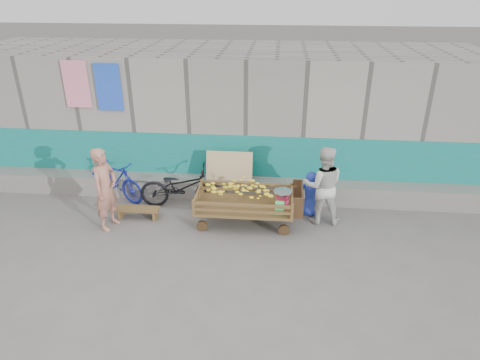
# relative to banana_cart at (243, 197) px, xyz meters

# --- Properties ---
(ground) EXTENTS (80.00, 80.00, 0.00)m
(ground) POSITION_rel_banana_cart_xyz_m (-0.68, -1.27, -0.61)
(ground) COLOR #5A5753
(ground) RESTS_ON ground
(building_wall) EXTENTS (12.00, 3.50, 3.00)m
(building_wall) POSITION_rel_banana_cart_xyz_m (-0.68, 2.78, 0.86)
(building_wall) COLOR gray
(building_wall) RESTS_ON ground
(banana_cart) EXTENTS (2.10, 0.96, 0.90)m
(banana_cart) POSITION_rel_banana_cart_xyz_m (0.00, 0.00, 0.00)
(banana_cart) COLOR brown
(banana_cart) RESTS_ON ground
(bench) EXTENTS (0.91, 0.27, 0.23)m
(bench) POSITION_rel_banana_cart_xyz_m (-2.17, 0.01, -0.44)
(bench) COLOR brown
(bench) RESTS_ON ground
(vendor_man) EXTENTS (0.54, 0.69, 1.67)m
(vendor_man) POSITION_rel_banana_cart_xyz_m (-2.62, -0.36, 0.23)
(vendor_man) COLOR #A16655
(vendor_man) RESTS_ON ground
(woman) EXTENTS (0.80, 0.62, 1.62)m
(woman) POSITION_rel_banana_cart_xyz_m (1.57, 0.24, 0.20)
(woman) COLOR beige
(woman) RESTS_ON ground
(child) EXTENTS (0.51, 0.38, 0.96)m
(child) POSITION_rel_banana_cart_xyz_m (1.36, 0.49, -0.13)
(child) COLOR #2335A9
(child) RESTS_ON ground
(bicycle_dark) EXTENTS (1.83, 0.77, 0.94)m
(bicycle_dark) POSITION_rel_banana_cart_xyz_m (-1.36, 0.58, -0.14)
(bicycle_dark) COLOR black
(bicycle_dark) RESTS_ON ground
(bicycle_blue) EXTENTS (1.56, 1.00, 0.91)m
(bicycle_blue) POSITION_rel_banana_cart_xyz_m (-2.89, 0.78, -0.15)
(bicycle_blue) COLOR navy
(bicycle_blue) RESTS_ON ground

